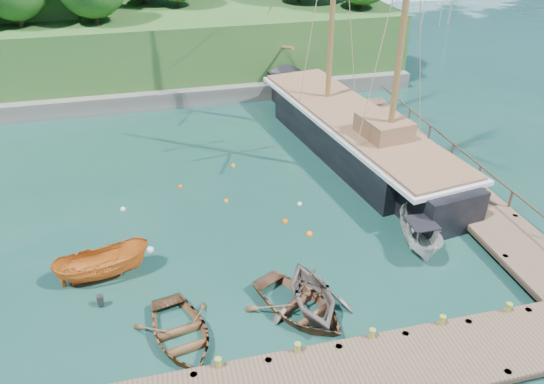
{
  "coord_description": "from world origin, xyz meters",
  "views": [
    {
      "loc": [
        -5.29,
        -18.51,
        16.02
      ],
      "look_at": [
        0.32,
        4.3,
        2.0
      ],
      "focal_mm": 35.0,
      "sensor_mm": 36.0,
      "label": 1
    }
  ],
  "objects_px": {
    "rowboat_1": "(311,310)",
    "motorboat_orange": "(105,277)",
    "rowboat_0": "(181,340)",
    "schooner": "(354,137)",
    "rowboat_2": "(299,312)",
    "cabin_boat_white": "(418,246)"
  },
  "relations": [
    {
      "from": "rowboat_0",
      "to": "motorboat_orange",
      "type": "distance_m",
      "value": 5.67
    },
    {
      "from": "motorboat_orange",
      "to": "rowboat_0",
      "type": "bearing_deg",
      "value": -156.3
    },
    {
      "from": "rowboat_1",
      "to": "schooner",
      "type": "relative_size",
      "value": 0.15
    },
    {
      "from": "rowboat_1",
      "to": "schooner",
      "type": "distance_m",
      "value": 15.63
    },
    {
      "from": "schooner",
      "to": "rowboat_2",
      "type": "bearing_deg",
      "value": -128.25
    },
    {
      "from": "rowboat_2",
      "to": "schooner",
      "type": "distance_m",
      "value": 15.87
    },
    {
      "from": "motorboat_orange",
      "to": "schooner",
      "type": "height_order",
      "value": "schooner"
    },
    {
      "from": "motorboat_orange",
      "to": "cabin_boat_white",
      "type": "relative_size",
      "value": 1.0
    },
    {
      "from": "rowboat_1",
      "to": "cabin_boat_white",
      "type": "relative_size",
      "value": 0.94
    },
    {
      "from": "motorboat_orange",
      "to": "cabin_boat_white",
      "type": "height_order",
      "value": "cabin_boat_white"
    },
    {
      "from": "rowboat_2",
      "to": "schooner",
      "type": "xyz_separation_m",
      "value": [
        7.81,
        13.78,
        1.11
      ]
    },
    {
      "from": "rowboat_1",
      "to": "motorboat_orange",
      "type": "bearing_deg",
      "value": 151.94
    },
    {
      "from": "motorboat_orange",
      "to": "cabin_boat_white",
      "type": "bearing_deg",
      "value": -103.92
    },
    {
      "from": "motorboat_orange",
      "to": "rowboat_1",
      "type": "bearing_deg",
      "value": -126.03
    },
    {
      "from": "motorboat_orange",
      "to": "cabin_boat_white",
      "type": "distance_m",
      "value": 15.32
    },
    {
      "from": "rowboat_1",
      "to": "motorboat_orange",
      "type": "xyz_separation_m",
      "value": [
        -8.64,
        4.4,
        0.0
      ]
    },
    {
      "from": "schooner",
      "to": "motorboat_orange",
      "type": "bearing_deg",
      "value": -158.17
    },
    {
      "from": "rowboat_1",
      "to": "rowboat_2",
      "type": "relative_size",
      "value": 0.87
    },
    {
      "from": "rowboat_1",
      "to": "schooner",
      "type": "height_order",
      "value": "schooner"
    },
    {
      "from": "rowboat_0",
      "to": "schooner",
      "type": "xyz_separation_m",
      "value": [
        12.85,
        14.15,
        1.11
      ]
    },
    {
      "from": "cabin_boat_white",
      "to": "schooner",
      "type": "relative_size",
      "value": 0.16
    },
    {
      "from": "rowboat_0",
      "to": "rowboat_2",
      "type": "bearing_deg",
      "value": -7.39
    }
  ]
}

